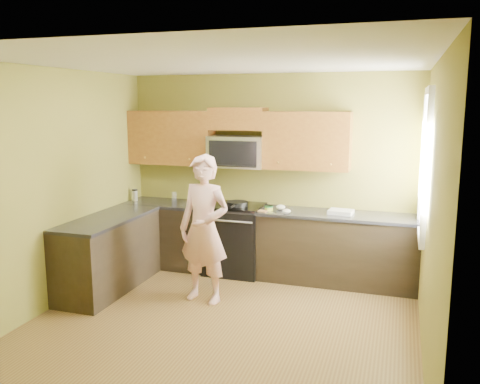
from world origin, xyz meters
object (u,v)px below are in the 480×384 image
at_px(stove, 235,239).
at_px(travel_mug, 135,201).
at_px(frying_pan, 237,206).
at_px(microwave, 237,167).
at_px(butter_tub, 269,211).
at_px(woman, 204,229).

bearing_deg(stove, travel_mug, -178.79).
relative_size(frying_pan, travel_mug, 2.96).
xyz_separation_m(stove, travel_mug, (-1.50, -0.03, 0.45)).
xyz_separation_m(microwave, travel_mug, (-1.50, -0.16, -0.53)).
height_order(butter_tub, travel_mug, travel_mug).
bearing_deg(butter_tub, frying_pan, 178.14).
xyz_separation_m(woman, travel_mug, (-1.48, 1.03, 0.05)).
bearing_deg(stove, butter_tub, -9.26).
bearing_deg(butter_tub, microwave, 157.61).
distance_m(microwave, woman, 1.32).
xyz_separation_m(butter_tub, travel_mug, (-2.00, 0.05, 0.00)).
height_order(stove, butter_tub, butter_tub).
relative_size(frying_pan, butter_tub, 4.51).
distance_m(woman, butter_tub, 1.11).
bearing_deg(woman, butter_tub, 71.22).
bearing_deg(stove, woman, -90.85).
bearing_deg(butter_tub, stove, 170.74).
bearing_deg(butter_tub, travel_mug, 178.57).
xyz_separation_m(frying_pan, butter_tub, (0.44, -0.01, -0.03)).
distance_m(microwave, frying_pan, 0.54).
xyz_separation_m(woman, butter_tub, (0.52, 0.98, 0.05)).
bearing_deg(travel_mug, stove, 1.21).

